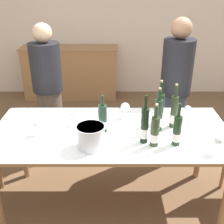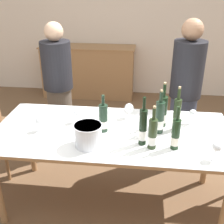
# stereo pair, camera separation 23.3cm
# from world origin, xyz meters

# --- Properties ---
(ground_plane) EXTENTS (12.00, 12.00, 0.00)m
(ground_plane) POSITION_xyz_m (0.00, 0.00, 0.00)
(ground_plane) COLOR brown
(back_wall) EXTENTS (8.00, 0.10, 2.80)m
(back_wall) POSITION_xyz_m (0.00, 2.92, 1.40)
(back_wall) COLOR beige
(back_wall) RESTS_ON ground_plane
(sideboard_cabinet) EXTENTS (1.63, 0.46, 0.90)m
(sideboard_cabinet) POSITION_xyz_m (-0.72, 2.63, 0.45)
(sideboard_cabinet) COLOR #996B42
(sideboard_cabinet) RESTS_ON ground_plane
(dining_table) EXTENTS (2.04, 0.93, 0.78)m
(dining_table) POSITION_xyz_m (0.00, 0.00, 0.71)
(dining_table) COLOR #996B42
(dining_table) RESTS_ON ground_plane
(ice_bucket) EXTENTS (0.22, 0.22, 0.18)m
(ice_bucket) POSITION_xyz_m (-0.16, -0.25, 0.88)
(ice_bucket) COLOR silver
(ice_bucket) RESTS_ON dining_table
(wine_bottle_0) EXTENTS (0.06, 0.06, 0.40)m
(wine_bottle_0) POSITION_xyz_m (0.26, -0.18, 0.92)
(wine_bottle_0) COLOR black
(wine_bottle_0) RESTS_ON dining_table
(wine_bottle_1) EXTENTS (0.08, 0.08, 0.38)m
(wine_bottle_1) POSITION_xyz_m (0.40, 0.03, 0.91)
(wine_bottle_1) COLOR #1E3323
(wine_bottle_1) RESTS_ON dining_table
(wine_bottle_2) EXTENTS (0.08, 0.08, 0.41)m
(wine_bottle_2) POSITION_xyz_m (0.43, 0.14, 0.91)
(wine_bottle_2) COLOR black
(wine_bottle_2) RESTS_ON dining_table
(wine_bottle_3) EXTENTS (0.08, 0.08, 0.33)m
(wine_bottle_3) POSITION_xyz_m (-0.07, -0.01, 0.89)
(wine_bottle_3) COLOR #1E3323
(wine_bottle_3) RESTS_ON dining_table
(wine_bottle_4) EXTENTS (0.06, 0.06, 0.40)m
(wine_bottle_4) POSITION_xyz_m (0.54, 0.08, 0.92)
(wine_bottle_4) COLOR #28381E
(wine_bottle_4) RESTS_ON dining_table
(wine_bottle_5) EXTENTS (0.07, 0.07, 0.35)m
(wine_bottle_5) POSITION_xyz_m (0.34, -0.22, 0.90)
(wine_bottle_5) COLOR #28381E
(wine_bottle_5) RESTS_ON dining_table
(wine_bottle_6) EXTENTS (0.07, 0.07, 0.35)m
(wine_bottle_6) POSITION_xyz_m (0.51, -0.21, 0.90)
(wine_bottle_6) COLOR black
(wine_bottle_6) RESTS_ON dining_table
(wine_glass_0) EXTENTS (0.08, 0.08, 0.15)m
(wine_glass_0) POSITION_xyz_m (0.13, 0.26, 0.88)
(wine_glass_0) COLOR white
(wine_glass_0) RESTS_ON dining_table
(wine_glass_1) EXTENTS (0.07, 0.07, 0.14)m
(wine_glass_1) POSITION_xyz_m (0.70, 0.22, 0.87)
(wine_glass_1) COLOR white
(wine_glass_1) RESTS_ON dining_table
(wine_glass_2) EXTENTS (0.07, 0.07, 0.13)m
(wine_glass_2) POSITION_xyz_m (-0.61, -0.07, 0.87)
(wine_glass_2) COLOR white
(wine_glass_2) RESTS_ON dining_table
(wine_glass_3) EXTENTS (0.07, 0.07, 0.14)m
(wine_glass_3) POSITION_xyz_m (0.79, -0.33, 0.88)
(wine_glass_3) COLOR white
(wine_glass_3) RESTS_ON dining_table
(wine_glass_4) EXTENTS (0.07, 0.07, 0.13)m
(wine_glass_4) POSITION_xyz_m (-0.33, 0.12, 0.87)
(wine_glass_4) COLOR white
(wine_glass_4) RESTS_ON dining_table
(wine_glass_5) EXTENTS (0.08, 0.08, 0.16)m
(wine_glass_5) POSITION_xyz_m (-0.09, 0.11, 0.89)
(wine_glass_5) COLOR white
(wine_glass_5) RESTS_ON dining_table
(person_host) EXTENTS (0.33, 0.33, 1.56)m
(person_host) POSITION_xyz_m (-0.71, 0.82, 0.78)
(person_host) COLOR #51473D
(person_host) RESTS_ON ground_plane
(person_guest_left) EXTENTS (0.33, 0.33, 1.62)m
(person_guest_left) POSITION_xyz_m (0.70, 0.77, 0.81)
(person_guest_left) COLOR #383F56
(person_guest_left) RESTS_ON ground_plane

